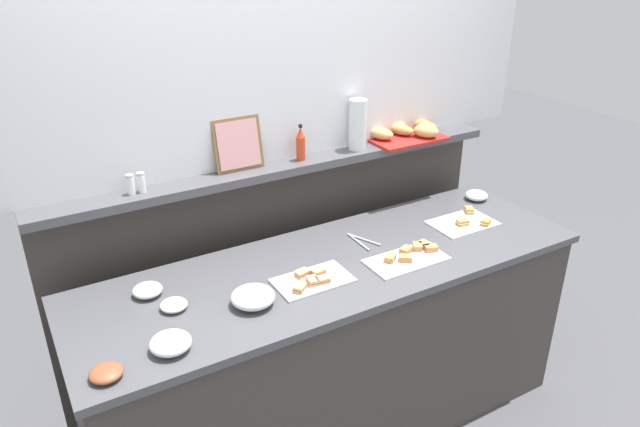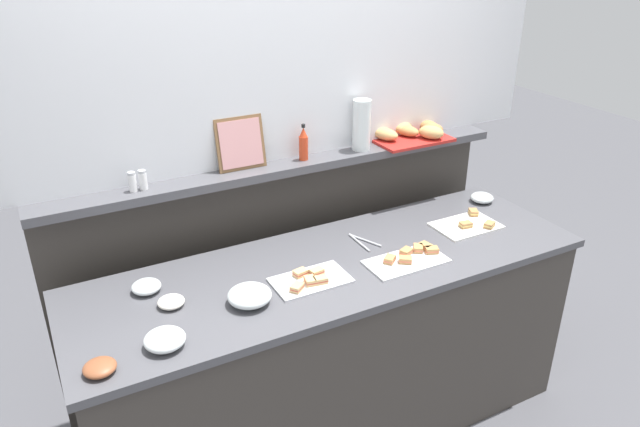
{
  "view_description": "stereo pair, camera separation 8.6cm",
  "coord_description": "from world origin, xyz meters",
  "px_view_note": "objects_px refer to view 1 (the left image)",
  "views": [
    {
      "loc": [
        -1.18,
        -1.91,
        2.25
      ],
      "look_at": [
        -0.02,
        0.1,
        1.13
      ],
      "focal_mm": 33.49,
      "sensor_mm": 36.0,
      "label": 1
    },
    {
      "loc": [
        -1.11,
        -1.95,
        2.25
      ],
      "look_at": [
        -0.02,
        0.1,
        1.13
      ],
      "focal_mm": 33.49,
      "sensor_mm": 36.0,
      "label": 2
    }
  ],
  "objects_px": {
    "serving_tongs": "(360,240)",
    "glass_bowl_large": "(253,298)",
    "condiment_bowl_red": "(106,373)",
    "condiment_bowl_teal": "(174,305)",
    "sandwich_platter_side": "(408,257)",
    "salt_shaker": "(131,185)",
    "sandwich_platter_front": "(465,222)",
    "glass_bowl_medium": "(148,290)",
    "water_carafe": "(358,125)",
    "sandwich_platter_rear": "(312,280)",
    "glass_bowl_extra": "(476,196)",
    "framed_picture": "(238,144)",
    "pepper_shaker": "(141,183)",
    "bread_basket": "(408,131)",
    "hot_sauce_bottle": "(301,145)",
    "glass_bowl_small": "(171,344)"
  },
  "relations": [
    {
      "from": "serving_tongs",
      "to": "glass_bowl_large",
      "type": "bearing_deg",
      "value": -161.15
    },
    {
      "from": "condiment_bowl_red",
      "to": "serving_tongs",
      "type": "xyz_separation_m",
      "value": [
        1.23,
        0.36,
        -0.01
      ]
    },
    {
      "from": "condiment_bowl_teal",
      "to": "serving_tongs",
      "type": "bearing_deg",
      "value": 5.95
    },
    {
      "from": "sandwich_platter_side",
      "to": "salt_shaker",
      "type": "relative_size",
      "value": 4.12
    },
    {
      "from": "sandwich_platter_front",
      "to": "salt_shaker",
      "type": "height_order",
      "value": "salt_shaker"
    },
    {
      "from": "glass_bowl_medium",
      "to": "water_carafe",
      "type": "height_order",
      "value": "water_carafe"
    },
    {
      "from": "sandwich_platter_rear",
      "to": "glass_bowl_extra",
      "type": "distance_m",
      "value": 1.2
    },
    {
      "from": "glass_bowl_extra",
      "to": "framed_picture",
      "type": "bearing_deg",
      "value": 166.28
    },
    {
      "from": "salt_shaker",
      "to": "framed_picture",
      "type": "height_order",
      "value": "framed_picture"
    },
    {
      "from": "glass_bowl_extra",
      "to": "condiment_bowl_teal",
      "type": "distance_m",
      "value": 1.73
    },
    {
      "from": "serving_tongs",
      "to": "pepper_shaker",
      "type": "distance_m",
      "value": 1.01
    },
    {
      "from": "glass_bowl_medium",
      "to": "salt_shaker",
      "type": "relative_size",
      "value": 1.36
    },
    {
      "from": "sandwich_platter_side",
      "to": "bread_basket",
      "type": "distance_m",
      "value": 0.82
    },
    {
      "from": "sandwich_platter_front",
      "to": "hot_sauce_bottle",
      "type": "bearing_deg",
      "value": 145.77
    },
    {
      "from": "glass_bowl_small",
      "to": "condiment_bowl_red",
      "type": "bearing_deg",
      "value": -171.56
    },
    {
      "from": "condiment_bowl_red",
      "to": "sandwich_platter_rear",
      "type": "bearing_deg",
      "value": 11.02
    },
    {
      "from": "serving_tongs",
      "to": "hot_sauce_bottle",
      "type": "relative_size",
      "value": 1.06
    },
    {
      "from": "condiment_bowl_teal",
      "to": "sandwich_platter_rear",
      "type": "bearing_deg",
      "value": -10.22
    },
    {
      "from": "pepper_shaker",
      "to": "bread_basket",
      "type": "xyz_separation_m",
      "value": [
        1.41,
        0.01,
        -0.01
      ]
    },
    {
      "from": "glass_bowl_large",
      "to": "glass_bowl_small",
      "type": "distance_m",
      "value": 0.38
    },
    {
      "from": "sandwich_platter_side",
      "to": "condiment_bowl_red",
      "type": "height_order",
      "value": "condiment_bowl_red"
    },
    {
      "from": "glass_bowl_medium",
      "to": "water_carafe",
      "type": "bearing_deg",
      "value": 14.11
    },
    {
      "from": "sandwich_platter_side",
      "to": "condiment_bowl_red",
      "type": "relative_size",
      "value": 3.27
    },
    {
      "from": "salt_shaker",
      "to": "bread_basket",
      "type": "height_order",
      "value": "salt_shaker"
    },
    {
      "from": "condiment_bowl_red",
      "to": "framed_picture",
      "type": "bearing_deg",
      "value": 42.84
    },
    {
      "from": "sandwich_platter_rear",
      "to": "glass_bowl_large",
      "type": "height_order",
      "value": "glass_bowl_large"
    },
    {
      "from": "glass_bowl_extra",
      "to": "condiment_bowl_red",
      "type": "distance_m",
      "value": 2.08
    },
    {
      "from": "sandwich_platter_side",
      "to": "hot_sauce_bottle",
      "type": "distance_m",
      "value": 0.74
    },
    {
      "from": "sandwich_platter_side",
      "to": "glass_bowl_large",
      "type": "bearing_deg",
      "value": 178.27
    },
    {
      "from": "sandwich_platter_rear",
      "to": "salt_shaker",
      "type": "bearing_deg",
      "value": 135.91
    },
    {
      "from": "sandwich_platter_rear",
      "to": "bread_basket",
      "type": "xyz_separation_m",
      "value": [
        0.9,
        0.55,
        0.34
      ]
    },
    {
      "from": "sandwich_platter_front",
      "to": "hot_sauce_bottle",
      "type": "height_order",
      "value": "hot_sauce_bottle"
    },
    {
      "from": "glass_bowl_large",
      "to": "framed_picture",
      "type": "bearing_deg",
      "value": 69.94
    },
    {
      "from": "water_carafe",
      "to": "condiment_bowl_teal",
      "type": "bearing_deg",
      "value": -158.46
    },
    {
      "from": "hot_sauce_bottle",
      "to": "condiment_bowl_red",
      "type": "bearing_deg",
      "value": -147.26
    },
    {
      "from": "condiment_bowl_teal",
      "to": "salt_shaker",
      "type": "distance_m",
      "value": 0.56
    },
    {
      "from": "glass_bowl_small",
      "to": "pepper_shaker",
      "type": "bearing_deg",
      "value": 79.71
    },
    {
      "from": "sandwich_platter_rear",
      "to": "condiment_bowl_teal",
      "type": "distance_m",
      "value": 0.56
    },
    {
      "from": "glass_bowl_small",
      "to": "salt_shaker",
      "type": "height_order",
      "value": "salt_shaker"
    },
    {
      "from": "glass_bowl_extra",
      "to": "framed_picture",
      "type": "height_order",
      "value": "framed_picture"
    },
    {
      "from": "sandwich_platter_side",
      "to": "pepper_shaker",
      "type": "bearing_deg",
      "value": 148.92
    },
    {
      "from": "serving_tongs",
      "to": "water_carafe",
      "type": "bearing_deg",
      "value": 60.28
    },
    {
      "from": "sandwich_platter_side",
      "to": "water_carafe",
      "type": "height_order",
      "value": "water_carafe"
    },
    {
      "from": "water_carafe",
      "to": "framed_picture",
      "type": "bearing_deg",
      "value": 176.47
    },
    {
      "from": "glass_bowl_small",
      "to": "glass_bowl_extra",
      "type": "height_order",
      "value": "glass_bowl_small"
    },
    {
      "from": "serving_tongs",
      "to": "sandwich_platter_side",
      "type": "bearing_deg",
      "value": -69.21
    },
    {
      "from": "glass_bowl_small",
      "to": "condiment_bowl_red",
      "type": "relative_size",
      "value": 1.34
    },
    {
      "from": "glass_bowl_large",
      "to": "salt_shaker",
      "type": "relative_size",
      "value": 1.99
    },
    {
      "from": "sandwich_platter_rear",
      "to": "glass_bowl_medium",
      "type": "bearing_deg",
      "value": 158.22
    },
    {
      "from": "bread_basket",
      "to": "sandwich_platter_front",
      "type": "bearing_deg",
      "value": -87.47
    }
  ]
}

